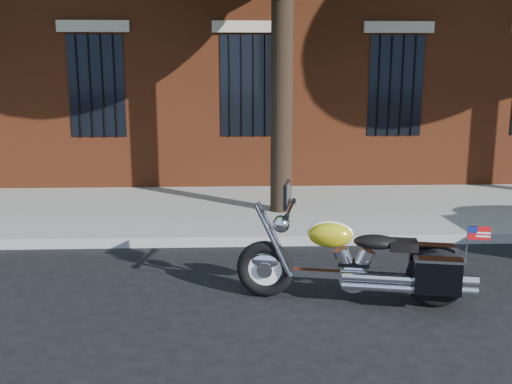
{
  "coord_description": "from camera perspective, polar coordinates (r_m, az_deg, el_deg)",
  "views": [
    {
      "loc": [
        -0.31,
        -6.56,
        2.42
      ],
      "look_at": [
        -0.01,
        0.8,
        0.91
      ],
      "focal_mm": 40.0,
      "sensor_mm": 36.0,
      "label": 1
    }
  ],
  "objects": [
    {
      "name": "ground",
      "position": [
        7.0,
        0.35,
        -8.63
      ],
      "size": [
        120.0,
        120.0,
        0.0
      ],
      "primitive_type": "plane",
      "color": "black",
      "rests_on": "ground"
    },
    {
      "name": "curb",
      "position": [
        8.28,
        -0.1,
        -4.84
      ],
      "size": [
        40.0,
        0.16,
        0.15
      ],
      "primitive_type": "cube",
      "color": "gray",
      "rests_on": "ground"
    },
    {
      "name": "sidewalk",
      "position": [
        10.1,
        -0.52,
        -1.81
      ],
      "size": [
        40.0,
        3.6,
        0.15
      ],
      "primitive_type": "cube",
      "color": "gray",
      "rests_on": "ground"
    },
    {
      "name": "motorcycle",
      "position": [
        6.24,
        10.51,
        -7.09
      ],
      "size": [
        2.48,
        1.06,
        1.3
      ],
      "rotation": [
        0.0,
        0.0,
        -0.2
      ],
      "color": "black",
      "rests_on": "ground"
    }
  ]
}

